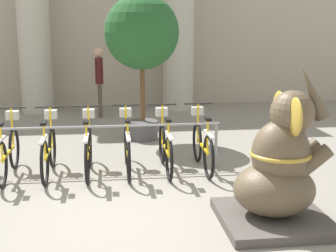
{
  "coord_description": "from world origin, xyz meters",
  "views": [
    {
      "loc": [
        0.04,
        -5.48,
        2.35
      ],
      "look_at": [
        0.8,
        0.71,
        1.0
      ],
      "focal_mm": 50.0,
      "sensor_mm": 36.0,
      "label": 1
    }
  ],
  "objects_px": {
    "bicycle_4": "(127,147)",
    "elephant_statue": "(279,172)",
    "bicycle_1": "(8,151)",
    "bicycle_6": "(202,145)",
    "bicycle_3": "(88,149)",
    "bicycle_2": "(49,150)",
    "person_pedestrian": "(99,75)",
    "bicycle_5": "(165,146)",
    "potted_tree": "(142,37)"
  },
  "relations": [
    {
      "from": "bicycle_5",
      "to": "bicycle_3",
      "type": "bearing_deg",
      "value": 180.0
    },
    {
      "from": "bicycle_2",
      "to": "person_pedestrian",
      "type": "xyz_separation_m",
      "value": [
        0.72,
        4.85,
        0.67
      ]
    },
    {
      "from": "bicycle_2",
      "to": "bicycle_3",
      "type": "distance_m",
      "value": 0.62
    },
    {
      "from": "bicycle_5",
      "to": "elephant_statue",
      "type": "bearing_deg",
      "value": -63.69
    },
    {
      "from": "bicycle_5",
      "to": "bicycle_6",
      "type": "height_order",
      "value": "same"
    },
    {
      "from": "bicycle_4",
      "to": "bicycle_2",
      "type": "bearing_deg",
      "value": -179.01
    },
    {
      "from": "bicycle_1",
      "to": "person_pedestrian",
      "type": "bearing_deg",
      "value": 74.58
    },
    {
      "from": "bicycle_2",
      "to": "person_pedestrian",
      "type": "distance_m",
      "value": 4.95
    },
    {
      "from": "bicycle_5",
      "to": "person_pedestrian",
      "type": "xyz_separation_m",
      "value": [
        -1.14,
        4.84,
        0.67
      ]
    },
    {
      "from": "bicycle_4",
      "to": "elephant_statue",
      "type": "relative_size",
      "value": 0.87
    },
    {
      "from": "bicycle_4",
      "to": "elephant_statue",
      "type": "height_order",
      "value": "elephant_statue"
    },
    {
      "from": "bicycle_1",
      "to": "bicycle_5",
      "type": "height_order",
      "value": "same"
    },
    {
      "from": "bicycle_3",
      "to": "elephant_statue",
      "type": "distance_m",
      "value": 3.24
    },
    {
      "from": "bicycle_4",
      "to": "bicycle_5",
      "type": "relative_size",
      "value": 1.0
    },
    {
      "from": "bicycle_2",
      "to": "potted_tree",
      "type": "distance_m",
      "value": 3.26
    },
    {
      "from": "bicycle_1",
      "to": "potted_tree",
      "type": "relative_size",
      "value": 0.56
    },
    {
      "from": "bicycle_1",
      "to": "bicycle_3",
      "type": "distance_m",
      "value": 1.24
    },
    {
      "from": "bicycle_4",
      "to": "elephant_statue",
      "type": "xyz_separation_m",
      "value": [
        1.72,
        -2.24,
        0.23
      ]
    },
    {
      "from": "bicycle_5",
      "to": "potted_tree",
      "type": "xyz_separation_m",
      "value": [
        -0.21,
        2.24,
        1.71
      ]
    },
    {
      "from": "bicycle_4",
      "to": "potted_tree",
      "type": "distance_m",
      "value": 2.83
    },
    {
      "from": "bicycle_3",
      "to": "elephant_statue",
      "type": "relative_size",
      "value": 0.87
    },
    {
      "from": "bicycle_5",
      "to": "elephant_statue",
      "type": "xyz_separation_m",
      "value": [
        1.1,
        -2.23,
        0.23
      ]
    },
    {
      "from": "bicycle_5",
      "to": "elephant_statue",
      "type": "distance_m",
      "value": 2.49
    },
    {
      "from": "bicycle_6",
      "to": "elephant_statue",
      "type": "distance_m",
      "value": 2.31
    },
    {
      "from": "bicycle_4",
      "to": "bicycle_5",
      "type": "bearing_deg",
      "value": -1.5
    },
    {
      "from": "bicycle_3",
      "to": "bicycle_1",
      "type": "bearing_deg",
      "value": -179.67
    },
    {
      "from": "bicycle_2",
      "to": "bicycle_3",
      "type": "relative_size",
      "value": 1.0
    },
    {
      "from": "bicycle_1",
      "to": "bicycle_6",
      "type": "relative_size",
      "value": 1.0
    },
    {
      "from": "bicycle_1",
      "to": "potted_tree",
      "type": "distance_m",
      "value": 3.62
    },
    {
      "from": "bicycle_2",
      "to": "bicycle_4",
      "type": "relative_size",
      "value": 1.0
    },
    {
      "from": "potted_tree",
      "to": "bicycle_6",
      "type": "bearing_deg",
      "value": -69.54
    },
    {
      "from": "bicycle_1",
      "to": "person_pedestrian",
      "type": "xyz_separation_m",
      "value": [
        1.34,
        4.85,
        0.67
      ]
    },
    {
      "from": "bicycle_6",
      "to": "bicycle_4",
      "type": "bearing_deg",
      "value": -179.8
    },
    {
      "from": "bicycle_3",
      "to": "potted_tree",
      "type": "bearing_deg",
      "value": 65.23
    },
    {
      "from": "bicycle_5",
      "to": "person_pedestrian",
      "type": "relative_size",
      "value": 0.93
    },
    {
      "from": "bicycle_3",
      "to": "bicycle_4",
      "type": "distance_m",
      "value": 0.62
    },
    {
      "from": "elephant_statue",
      "to": "bicycle_5",
      "type": "bearing_deg",
      "value": 116.31
    },
    {
      "from": "bicycle_1",
      "to": "bicycle_6",
      "type": "bearing_deg",
      "value": 0.51
    },
    {
      "from": "person_pedestrian",
      "to": "bicycle_5",
      "type": "bearing_deg",
      "value": -76.77
    },
    {
      "from": "bicycle_3",
      "to": "bicycle_6",
      "type": "bearing_deg",
      "value": 0.63
    },
    {
      "from": "bicycle_5",
      "to": "potted_tree",
      "type": "height_order",
      "value": "potted_tree"
    },
    {
      "from": "bicycle_1",
      "to": "bicycle_6",
      "type": "xyz_separation_m",
      "value": [
        3.1,
        0.03,
        0.0
      ]
    },
    {
      "from": "person_pedestrian",
      "to": "potted_tree",
      "type": "distance_m",
      "value": 2.96
    },
    {
      "from": "bicycle_6",
      "to": "person_pedestrian",
      "type": "height_order",
      "value": "person_pedestrian"
    },
    {
      "from": "bicycle_3",
      "to": "bicycle_6",
      "type": "xyz_separation_m",
      "value": [
        1.86,
        0.02,
        0.0
      ]
    },
    {
      "from": "bicycle_4",
      "to": "person_pedestrian",
      "type": "bearing_deg",
      "value": 96.14
    },
    {
      "from": "bicycle_3",
      "to": "person_pedestrian",
      "type": "relative_size",
      "value": 0.93
    },
    {
      "from": "bicycle_1",
      "to": "bicycle_3",
      "type": "xyz_separation_m",
      "value": [
        1.24,
        0.01,
        0.0
      ]
    },
    {
      "from": "potted_tree",
      "to": "bicycle_1",
      "type": "bearing_deg",
      "value": -135.35
    },
    {
      "from": "bicycle_4",
      "to": "bicycle_6",
      "type": "xyz_separation_m",
      "value": [
        1.24,
        0.0,
        0.0
      ]
    }
  ]
}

